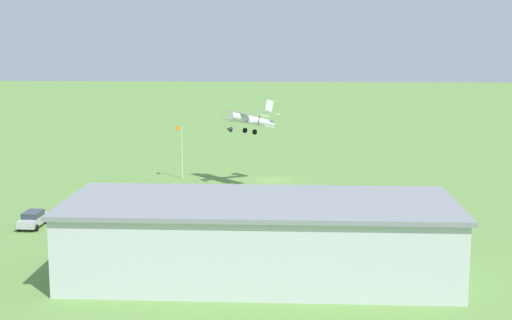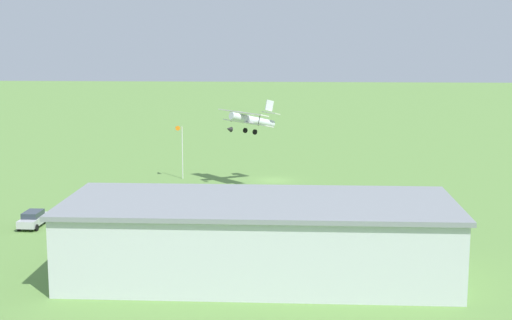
% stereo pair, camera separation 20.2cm
% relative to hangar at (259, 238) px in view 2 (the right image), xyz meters
% --- Properties ---
extents(ground_plane, '(400.00, 400.00, 0.00)m').
position_rel_hangar_xyz_m(ground_plane, '(0.22, -37.87, -2.99)').
color(ground_plane, '#608C42').
extents(hangar, '(29.50, 12.08, 5.95)m').
position_rel_hangar_xyz_m(hangar, '(0.00, 0.00, 0.00)').
color(hangar, silver).
rests_on(hangar, ground_plane).
extents(biplane, '(7.68, 7.69, 4.02)m').
position_rel_hangar_xyz_m(biplane, '(3.02, -34.35, 5.16)').
color(biplane, silver).
extents(car_grey, '(2.49, 4.24, 1.67)m').
position_rel_hangar_xyz_m(car_grey, '(-13.09, -12.57, -2.13)').
color(car_grey, slate).
rests_on(car_grey, ground_plane).
extents(car_white, '(2.22, 4.44, 1.66)m').
position_rel_hangar_xyz_m(car_white, '(15.72, -11.82, -2.13)').
color(car_white, white).
rests_on(car_white, ground_plane).
extents(car_silver, '(1.96, 4.26, 1.55)m').
position_rel_hangar_xyz_m(car_silver, '(22.49, -13.38, -2.18)').
color(car_silver, '#B7B7BC').
rests_on(car_silver, ground_plane).
extents(person_at_fence_line, '(0.41, 0.41, 1.54)m').
position_rel_hangar_xyz_m(person_at_fence_line, '(-8.90, -17.57, -2.23)').
color(person_at_fence_line, '#33723F').
rests_on(person_at_fence_line, ground_plane).
extents(person_by_parked_cars, '(0.40, 0.40, 1.74)m').
position_rel_hangar_xyz_m(person_by_parked_cars, '(-10.40, -15.85, -2.12)').
color(person_by_parked_cars, '#72338C').
rests_on(person_by_parked_cars, ground_plane).
extents(person_near_hangar_door, '(0.53, 0.53, 1.52)m').
position_rel_hangar_xyz_m(person_near_hangar_door, '(-15.84, -14.71, -2.24)').
color(person_near_hangar_door, '#72338C').
rests_on(person_near_hangar_door, ground_plane).
extents(person_watching_takeoff, '(0.50, 0.50, 1.74)m').
position_rel_hangar_xyz_m(person_watching_takeoff, '(-15.21, -16.27, -2.12)').
color(person_watching_takeoff, '#33723F').
rests_on(person_watching_takeoff, ground_plane).
extents(person_walking_on_apron, '(0.43, 0.43, 1.75)m').
position_rel_hangar_xyz_m(person_walking_on_apron, '(14.18, -15.87, -2.11)').
color(person_walking_on_apron, '#3F3F47').
rests_on(person_walking_on_apron, ground_plane).
extents(windsock, '(1.30, 1.43, 6.89)m').
position_rel_hangar_xyz_m(windsock, '(12.56, -38.31, 3.05)').
color(windsock, silver).
rests_on(windsock, ground_plane).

